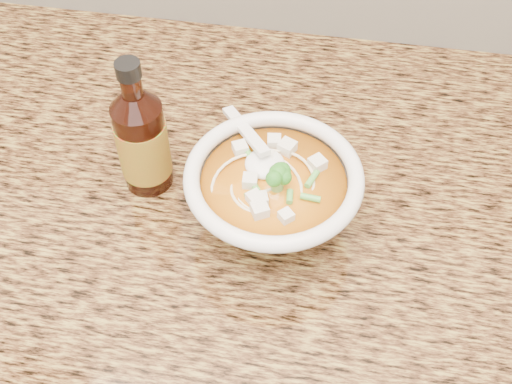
# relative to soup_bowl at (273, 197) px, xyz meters

# --- Properties ---
(cabinet) EXTENTS (4.00, 0.65, 0.86)m
(cabinet) POSITION_rel_soup_bowl_xyz_m (-0.09, 0.07, -0.52)
(cabinet) COLOR #311B0E
(cabinet) RESTS_ON ground
(counter_slab) EXTENTS (4.00, 0.68, 0.04)m
(counter_slab) POSITION_rel_soup_bowl_xyz_m (-0.09, 0.07, -0.07)
(counter_slab) COLOR olive
(counter_slab) RESTS_ON cabinet
(soup_bowl) EXTENTS (0.20, 0.21, 0.11)m
(soup_bowl) POSITION_rel_soup_bowl_xyz_m (0.00, 0.00, 0.00)
(soup_bowl) COLOR white
(soup_bowl) RESTS_ON counter_slab
(hot_sauce_bottle) EXTENTS (0.08, 0.08, 0.19)m
(hot_sauce_bottle) POSITION_rel_soup_bowl_xyz_m (-0.16, 0.04, 0.02)
(hot_sauce_bottle) COLOR #320F06
(hot_sauce_bottle) RESTS_ON counter_slab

